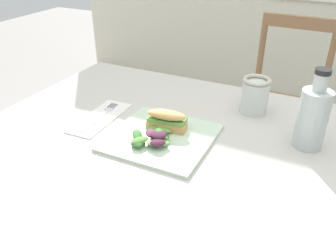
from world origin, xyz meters
TOP-DOWN VIEW (x-y plane):
  - dining_table at (-0.05, 0.06)m, footprint 1.11×0.96m
  - chair_wooden_far at (0.10, 1.07)m, footprint 0.42×0.42m
  - plate_lunch at (-0.09, 0.09)m, footprint 0.27×0.27m
  - sandwich_half_front at (-0.09, 0.13)m, footprint 0.12×0.06m
  - salad_mixed_greens at (-0.10, 0.06)m, footprint 0.13×0.13m
  - napkin_folded at (-0.31, 0.12)m, footprint 0.10×0.23m
  - fork_on_napkin at (-0.31, 0.13)m, footprint 0.04×0.19m
  - bottle_cold_brew at (0.27, 0.23)m, footprint 0.08×0.08m
  - mason_jar_iced_tea at (0.10, 0.36)m, footprint 0.08×0.08m

SIDE VIEW (x-z plane):
  - chair_wooden_far at x=0.10m, z-range 0.01..0.88m
  - dining_table at x=-0.05m, z-range 0.24..0.98m
  - napkin_folded at x=-0.31m, z-range 0.74..0.74m
  - plate_lunch at x=-0.09m, z-range 0.74..0.75m
  - fork_on_napkin at x=-0.31m, z-range 0.74..0.75m
  - salad_mixed_greens at x=-0.10m, z-range 0.75..0.78m
  - sandwich_half_front at x=-0.09m, z-range 0.75..0.81m
  - mason_jar_iced_tea at x=0.10m, z-range 0.73..0.85m
  - bottle_cold_brew at x=0.27m, z-range 0.71..0.92m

